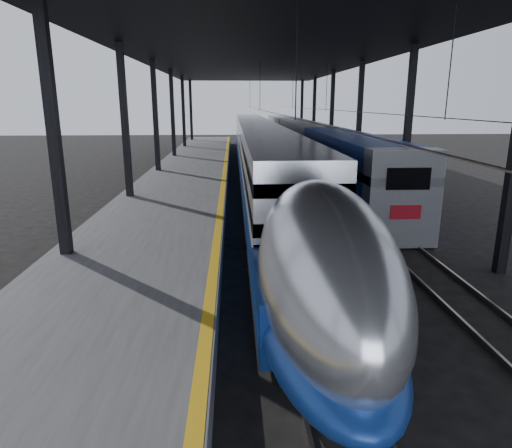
{
  "coord_description": "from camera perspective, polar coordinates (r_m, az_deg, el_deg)",
  "views": [
    {
      "loc": [
        -0.04,
        -10.19,
        5.99
      ],
      "look_at": [
        0.7,
        4.77,
        2.0
      ],
      "focal_mm": 32.0,
      "sensor_mm": 36.0,
      "label": 1
    }
  ],
  "objects": [
    {
      "name": "platform",
      "position": [
        30.88,
        -9.26,
        4.47
      ],
      "size": [
        6.0,
        80.0,
        1.0
      ],
      "primitive_type": "cube",
      "color": "#4C4C4F",
      "rests_on": "ground"
    },
    {
      "name": "second_train",
      "position": [
        45.9,
        6.08,
        9.98
      ],
      "size": [
        3.03,
        56.05,
        4.17
      ],
      "color": "navy",
      "rests_on": "ground"
    },
    {
      "name": "tgv_train",
      "position": [
        37.55,
        0.29,
        8.9
      ],
      "size": [
        3.07,
        65.2,
        4.4
      ],
      "color": "#BABDC2",
      "rests_on": "ground"
    },
    {
      "name": "ground",
      "position": [
        11.82,
        -2.33,
        -15.55
      ],
      "size": [
        160.0,
        160.0,
        0.0
      ],
      "primitive_type": "plane",
      "color": "black",
      "rests_on": "ground"
    },
    {
      "name": "rails",
      "position": [
        31.1,
        5.62,
        3.88
      ],
      "size": [
        6.52,
        80.0,
        0.16
      ],
      "color": "slate",
      "rests_on": "ground"
    },
    {
      "name": "canopy",
      "position": [
        30.41,
        0.89,
        20.8
      ],
      "size": [
        18.0,
        75.0,
        9.47
      ],
      "color": "black",
      "rests_on": "ground"
    },
    {
      "name": "yellow_strip",
      "position": [
        30.61,
        -4.06,
        5.5
      ],
      "size": [
        0.3,
        80.0,
        0.01
      ],
      "primitive_type": "cube",
      "color": "gold",
      "rests_on": "platform"
    }
  ]
}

